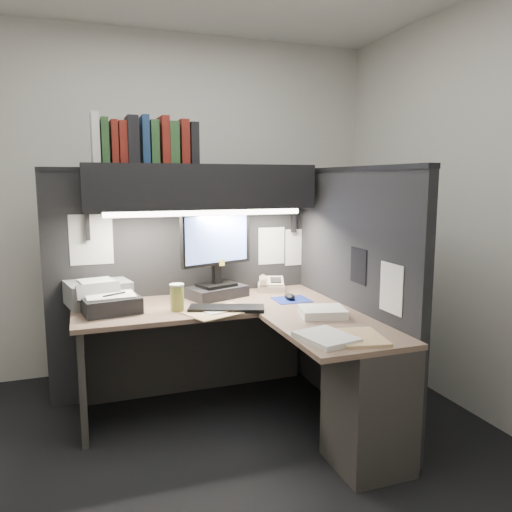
% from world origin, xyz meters
% --- Properties ---
extents(floor, '(3.50, 3.50, 0.00)m').
position_xyz_m(floor, '(0.00, 0.00, 0.00)').
color(floor, black).
rests_on(floor, ground).
extents(wall_back, '(3.50, 0.04, 2.70)m').
position_xyz_m(wall_back, '(0.00, 1.50, 1.35)').
color(wall_back, silver).
rests_on(wall_back, floor).
extents(wall_front, '(3.50, 0.04, 2.70)m').
position_xyz_m(wall_front, '(0.00, -1.50, 1.35)').
color(wall_front, silver).
rests_on(wall_front, floor).
extents(wall_right, '(0.04, 3.00, 2.70)m').
position_xyz_m(wall_right, '(1.75, 0.00, 1.35)').
color(wall_right, silver).
rests_on(wall_right, floor).
extents(partition_back, '(1.90, 0.06, 1.60)m').
position_xyz_m(partition_back, '(0.03, 0.93, 0.80)').
color(partition_back, black).
rests_on(partition_back, floor).
extents(partition_right, '(0.06, 1.50, 1.60)m').
position_xyz_m(partition_right, '(0.98, 0.18, 0.80)').
color(partition_right, black).
rests_on(partition_right, floor).
extents(desk, '(1.70, 1.53, 0.73)m').
position_xyz_m(desk, '(0.43, -0.00, 0.44)').
color(desk, '#7D604F').
rests_on(desk, floor).
extents(overhead_shelf, '(1.55, 0.34, 0.30)m').
position_xyz_m(overhead_shelf, '(0.12, 0.75, 1.50)').
color(overhead_shelf, black).
rests_on(overhead_shelf, partition_back).
extents(task_light_tube, '(1.32, 0.04, 0.04)m').
position_xyz_m(task_light_tube, '(0.12, 0.61, 1.33)').
color(task_light_tube, white).
rests_on(task_light_tube, overhead_shelf).
extents(monitor, '(0.53, 0.36, 0.60)m').
position_xyz_m(monitor, '(0.22, 0.71, 0.97)').
color(monitor, black).
rests_on(monitor, desk).
extents(keyboard, '(0.50, 0.32, 0.02)m').
position_xyz_m(keyboard, '(0.18, 0.35, 0.74)').
color(keyboard, black).
rests_on(keyboard, desk).
extents(mousepad, '(0.24, 0.22, 0.00)m').
position_xyz_m(mousepad, '(0.68, 0.46, 0.73)').
color(mousepad, navy).
rests_on(mousepad, desk).
extents(mouse, '(0.07, 0.11, 0.04)m').
position_xyz_m(mouse, '(0.67, 0.46, 0.75)').
color(mouse, black).
rests_on(mouse, mousepad).
extents(telephone, '(0.25, 0.25, 0.08)m').
position_xyz_m(telephone, '(0.65, 0.78, 0.77)').
color(telephone, '#BBA890').
rests_on(telephone, desk).
extents(coffee_cup, '(0.09, 0.09, 0.16)m').
position_xyz_m(coffee_cup, '(-0.11, 0.44, 0.81)').
color(coffee_cup, '#BBAD4A').
rests_on(coffee_cup, desk).
extents(printer, '(0.45, 0.40, 0.15)m').
position_xyz_m(printer, '(-0.58, 0.79, 0.81)').
color(printer, gray).
rests_on(printer, desk).
extents(notebook_stack, '(0.38, 0.33, 0.10)m').
position_xyz_m(notebook_stack, '(-0.51, 0.54, 0.78)').
color(notebook_stack, black).
rests_on(notebook_stack, desk).
extents(open_folder, '(0.48, 0.39, 0.01)m').
position_xyz_m(open_folder, '(0.12, 0.32, 0.73)').
color(open_folder, tan).
rests_on(open_folder, desk).
extents(paper_stack_a, '(0.31, 0.28, 0.05)m').
position_xyz_m(paper_stack_a, '(0.69, 0.02, 0.76)').
color(paper_stack_a, white).
rests_on(paper_stack_a, desk).
extents(paper_stack_b, '(0.29, 0.34, 0.03)m').
position_xyz_m(paper_stack_b, '(0.50, -0.40, 0.74)').
color(paper_stack_b, white).
rests_on(paper_stack_b, desk).
extents(manila_stack, '(0.29, 0.34, 0.02)m').
position_xyz_m(manila_stack, '(0.67, -0.44, 0.74)').
color(manila_stack, tan).
rests_on(manila_stack, desk).
extents(binder_row, '(0.68, 0.25, 0.31)m').
position_xyz_m(binder_row, '(-0.24, 0.75, 1.79)').
color(binder_row, silver).
rests_on(binder_row, overhead_shelf).
extents(pinned_papers, '(1.76, 1.31, 0.51)m').
position_xyz_m(pinned_papers, '(0.42, 0.56, 1.05)').
color(pinned_papers, white).
rests_on(pinned_papers, partition_back).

